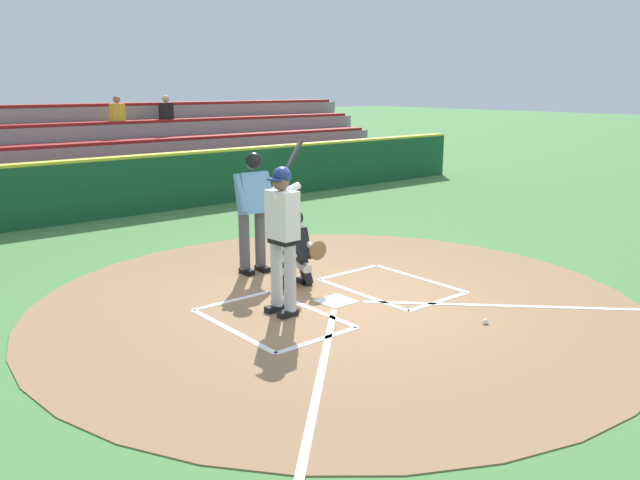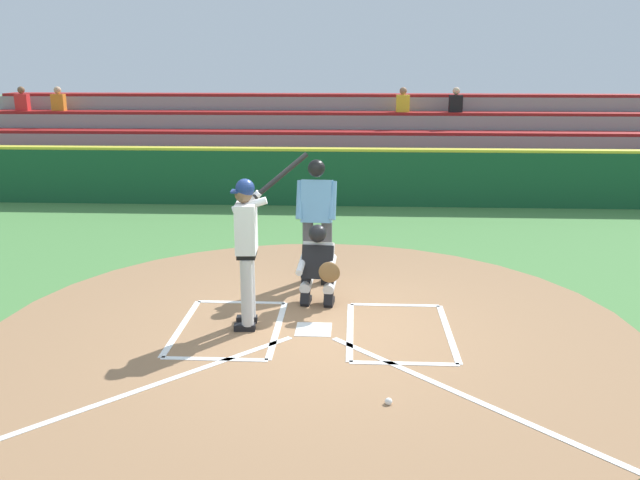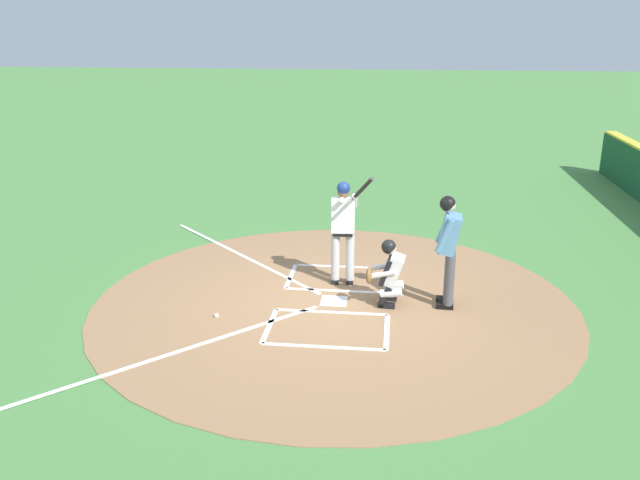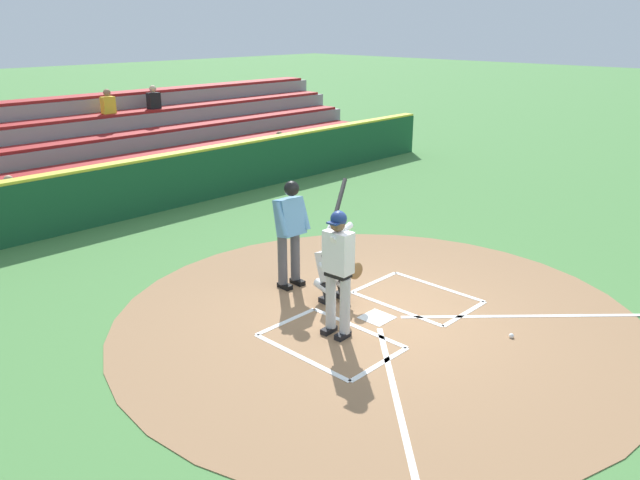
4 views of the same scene
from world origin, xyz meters
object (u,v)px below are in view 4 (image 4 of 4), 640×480
object	(u,v)px
catcher	(335,267)
baseball	(511,336)
batter	(338,264)
plate_umpire	(290,227)

from	to	relation	value
catcher	baseball	distance (m)	2.87
batter	plate_umpire	distance (m)	1.90
batter	catcher	xyz separation A→B (m)	(-0.82, -0.81, -0.51)
batter	baseball	bearing A→B (deg)	131.13
catcher	plate_umpire	world-z (taller)	plate_umpire
catcher	baseball	world-z (taller)	catcher
batter	catcher	distance (m)	1.26
catcher	batter	bearing A→B (deg)	44.75
plate_umpire	baseball	world-z (taller)	plate_umpire
batter	plate_umpire	xyz separation A→B (m)	(-0.74, -1.75, -0.02)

